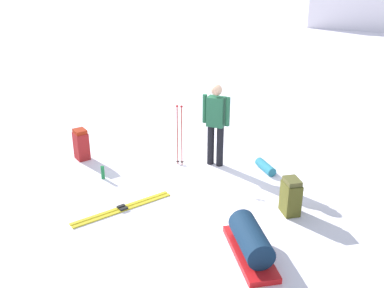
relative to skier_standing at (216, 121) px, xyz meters
name	(u,v)px	position (x,y,z in m)	size (l,w,h in m)	color
ground_plane	(192,177)	(-0.13, -0.73, -0.95)	(80.00, 80.00, 0.00)	white
skier_standing	(216,121)	(0.00, 0.00, 0.00)	(0.57, 0.26, 1.70)	black
ski_pair_near	(122,209)	(-0.56, -2.35, -0.94)	(0.92, 1.74, 0.05)	gold
backpack_large_dark	(291,197)	(1.94, -1.03, -0.64)	(0.42, 0.43, 0.64)	#50501B
backpack_bright	(81,145)	(-2.56, -1.16, -0.63)	(0.39, 0.36, 0.66)	maroon
ski_poles_planted_near	(180,132)	(-0.63, -0.36, -0.24)	(0.16, 0.10, 1.28)	maroon
gear_sled	(251,242)	(1.82, -2.42, -0.73)	(1.23, 1.31, 0.49)	red
sleeping_mat_rolled	(265,167)	(1.01, 0.23, -0.86)	(0.18, 0.18, 0.55)	teal
thermos_bottle	(103,173)	(-1.58, -1.64, -0.82)	(0.07, 0.07, 0.26)	#156C34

